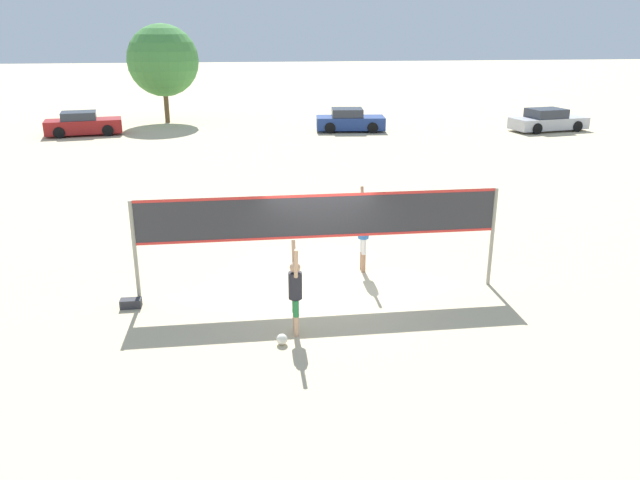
{
  "coord_description": "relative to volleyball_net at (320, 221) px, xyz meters",
  "views": [
    {
      "loc": [
        -1.81,
        -13.58,
        6.07
      ],
      "look_at": [
        0.0,
        0.0,
        1.35
      ],
      "focal_mm": 35.0,
      "sensor_mm": 36.0,
      "label": 1
    }
  ],
  "objects": [
    {
      "name": "player_spiker",
      "position": [
        -0.77,
        -1.99,
        -0.78
      ],
      "size": [
        0.28,
        0.68,
        1.97
      ],
      "rotation": [
        0.0,
        0.0,
        1.57
      ],
      "color": "tan",
      "rests_on": "ground_plane"
    },
    {
      "name": "tree_left_cluster",
      "position": [
        -6.31,
        28.84,
        2.13
      ],
      "size": [
        4.53,
        4.53,
        6.21
      ],
      "color": "brown",
      "rests_on": "ground_plane"
    },
    {
      "name": "volleyball",
      "position": [
        -1.09,
        -2.42,
        -1.7
      ],
      "size": [
        0.22,
        0.22,
        0.22
      ],
      "color": "silver",
      "rests_on": "ground_plane"
    },
    {
      "name": "ground_plane",
      "position": [
        0.0,
        0.0,
        -1.81
      ],
      "size": [
        200.0,
        200.0,
        0.0
      ],
      "primitive_type": "plane",
      "color": "beige"
    },
    {
      "name": "parked_car_near",
      "position": [
        -10.68,
        24.38,
        -1.19
      ],
      "size": [
        4.47,
        2.42,
        1.36
      ],
      "rotation": [
        0.0,
        0.0,
        0.17
      ],
      "color": "maroon",
      "rests_on": "ground_plane"
    },
    {
      "name": "parked_car_mid",
      "position": [
        4.98,
        23.77,
        -1.2
      ],
      "size": [
        4.25,
        2.27,
        1.35
      ],
      "rotation": [
        0.0,
        0.0,
        -0.11
      ],
      "color": "navy",
      "rests_on": "ground_plane"
    },
    {
      "name": "parked_car_far",
      "position": [
        16.89,
        22.26,
        -1.21
      ],
      "size": [
        4.85,
        2.57,
        1.34
      ],
      "rotation": [
        0.0,
        0.0,
        0.18
      ],
      "color": "#B7B7BC",
      "rests_on": "ground_plane"
    },
    {
      "name": "player_blocker",
      "position": [
        1.3,
        1.3,
        -0.66
      ],
      "size": [
        0.28,
        0.71,
        2.19
      ],
      "rotation": [
        0.0,
        0.0,
        -1.57
      ],
      "color": "tan",
      "rests_on": "ground_plane"
    },
    {
      "name": "gear_bag",
      "position": [
        -4.36,
        -0.23,
        -1.71
      ],
      "size": [
        0.47,
        0.25,
        0.21
      ],
      "color": "#2D2D33",
      "rests_on": "ground_plane"
    },
    {
      "name": "volleyball_net",
      "position": [
        0.0,
        0.0,
        0.0
      ],
      "size": [
        8.49,
        0.09,
        2.45
      ],
      "color": "gray",
      "rests_on": "ground_plane"
    }
  ]
}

